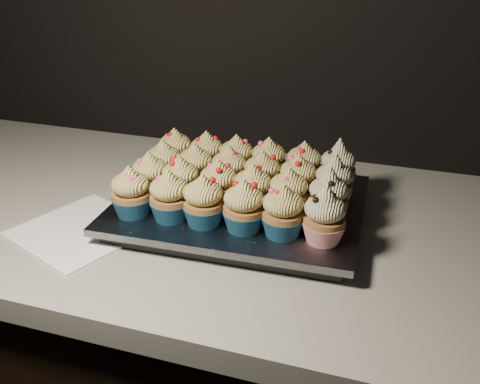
{
  "coord_description": "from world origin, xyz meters",
  "views": [
    {
      "loc": [
        0.12,
        0.93,
        1.34
      ],
      "look_at": [
        -0.12,
        1.69,
        0.95
      ],
      "focal_mm": 40.0,
      "sensor_mm": 36.0,
      "label": 1
    }
  ],
  "objects": [
    {
      "name": "cupcake_20",
      "position": [
        -0.16,
        1.77,
        0.97
      ],
      "size": [
        0.06,
        0.06,
        0.08
      ],
      "color": "navy",
      "rests_on": "foil_lining"
    },
    {
      "name": "cupcake_6",
      "position": [
        -0.27,
        1.65,
        0.97
      ],
      "size": [
        0.06,
        0.06,
        0.08
      ],
      "color": "navy",
      "rests_on": "foil_lining"
    },
    {
      "name": "cupcake_15",
      "position": [
        -0.09,
        1.72,
        0.97
      ],
      "size": [
        0.06,
        0.06,
        0.08
      ],
      "color": "navy",
      "rests_on": "foil_lining"
    },
    {
      "name": "cupcake_21",
      "position": [
        -0.1,
        1.78,
        0.97
      ],
      "size": [
        0.06,
        0.06,
        0.08
      ],
      "color": "navy",
      "rests_on": "foil_lining"
    },
    {
      "name": "cupcake_10",
      "position": [
        -0.04,
        1.66,
        0.97
      ],
      "size": [
        0.06,
        0.06,
        0.08
      ],
      "color": "navy",
      "rests_on": "foil_lining"
    },
    {
      "name": "foil_lining",
      "position": [
        -0.12,
        1.69,
        0.93
      ],
      "size": [
        0.42,
        0.33,
        0.01
      ],
      "primitive_type": "cube",
      "rotation": [
        0.0,
        0.0,
        0.03
      ],
      "color": "silver",
      "rests_on": "baking_tray"
    },
    {
      "name": "cupcake_9",
      "position": [
        -0.09,
        1.66,
        0.97
      ],
      "size": [
        0.06,
        0.06,
        0.08
      ],
      "color": "navy",
      "rests_on": "foil_lining"
    },
    {
      "name": "cupcake_13",
      "position": [
        -0.21,
        1.71,
        0.97
      ],
      "size": [
        0.06,
        0.06,
        0.08
      ],
      "color": "navy",
      "rests_on": "foil_lining"
    },
    {
      "name": "cupcake_7",
      "position": [
        -0.21,
        1.65,
        0.97
      ],
      "size": [
        0.06,
        0.06,
        0.08
      ],
      "color": "navy",
      "rests_on": "foil_lining"
    },
    {
      "name": "cupcake_18",
      "position": [
        -0.28,
        1.77,
        0.97
      ],
      "size": [
        0.06,
        0.06,
        0.08
      ],
      "color": "navy",
      "rests_on": "foil_lining"
    },
    {
      "name": "cupcake_4",
      "position": [
        -0.03,
        1.6,
        0.97
      ],
      "size": [
        0.06,
        0.06,
        0.08
      ],
      "color": "navy",
      "rests_on": "foil_lining"
    },
    {
      "name": "cupcake_23",
      "position": [
        0.02,
        1.79,
        0.97
      ],
      "size": [
        0.06,
        0.06,
        0.1
      ],
      "color": "#B51923",
      "rests_on": "foil_lining"
    },
    {
      "name": "baking_tray",
      "position": [
        -0.12,
        1.69,
        0.91
      ],
      "size": [
        0.38,
        0.3,
        0.02
      ],
      "primitive_type": "cube",
      "rotation": [
        0.0,
        0.0,
        0.03
      ],
      "color": "black",
      "rests_on": "worktop"
    },
    {
      "name": "cupcake_3",
      "position": [
        -0.09,
        1.6,
        0.97
      ],
      "size": [
        0.06,
        0.06,
        0.08
      ],
      "color": "navy",
      "rests_on": "foil_lining"
    },
    {
      "name": "worktop",
      "position": [
        0.0,
        1.7,
        0.88
      ],
      "size": [
        2.44,
        0.64,
        0.04
      ],
      "primitive_type": "cube",
      "color": "beige",
      "rests_on": "cabinet"
    },
    {
      "name": "cupcake_17",
      "position": [
        0.03,
        1.72,
        0.97
      ],
      "size": [
        0.06,
        0.06,
        0.1
      ],
      "color": "#B51923",
      "rests_on": "foil_lining"
    },
    {
      "name": "cupcake_11",
      "position": [
        0.03,
        1.67,
        0.97
      ],
      "size": [
        0.06,
        0.06,
        0.1
      ],
      "color": "#B51923",
      "rests_on": "foil_lining"
    },
    {
      "name": "cupcake_0",
      "position": [
        -0.27,
        1.59,
        0.97
      ],
      "size": [
        0.06,
        0.06,
        0.08
      ],
      "color": "navy",
      "rests_on": "foil_lining"
    },
    {
      "name": "cupcake_12",
      "position": [
        -0.27,
        1.71,
        0.97
      ],
      "size": [
        0.06,
        0.06,
        0.08
      ],
      "color": "navy",
      "rests_on": "foil_lining"
    },
    {
      "name": "cupcake_16",
      "position": [
        -0.03,
        1.72,
        0.97
      ],
      "size": [
        0.06,
        0.06,
        0.08
      ],
      "color": "navy",
      "rests_on": "foil_lining"
    },
    {
      "name": "cupcake_8",
      "position": [
        -0.15,
        1.66,
        0.97
      ],
      "size": [
        0.06,
        0.06,
        0.08
      ],
      "color": "navy",
      "rests_on": "foil_lining"
    },
    {
      "name": "cupcake_19",
      "position": [
        -0.22,
        1.78,
        0.97
      ],
      "size": [
        0.06,
        0.06,
        0.08
      ],
      "color": "navy",
      "rests_on": "foil_lining"
    },
    {
      "name": "cupcake_2",
      "position": [
        -0.15,
        1.6,
        0.97
      ],
      "size": [
        0.06,
        0.06,
        0.08
      ],
      "color": "navy",
      "rests_on": "foil_lining"
    },
    {
      "name": "cupcake_1",
      "position": [
        -0.21,
        1.6,
        0.97
      ],
      "size": [
        0.06,
        0.06,
        0.08
      ],
      "color": "navy",
      "rests_on": "foil_lining"
    },
    {
      "name": "cupcake_5",
      "position": [
        0.03,
        1.6,
        0.97
      ],
      "size": [
        0.06,
        0.06,
        0.1
      ],
      "color": "#B51923",
      "rests_on": "foil_lining"
    },
    {
      "name": "napkin",
      "position": [
        -0.36,
        1.57,
        0.9
      ],
      "size": [
        0.24,
        0.24,
        0.0
      ],
      "primitive_type": "cube",
      "rotation": [
        0.0,
        0.0,
        -0.38
      ],
      "color": "white",
      "rests_on": "worktop"
    },
    {
      "name": "cupcake_22",
      "position": [
        -0.04,
        1.78,
        0.97
      ],
      "size": [
        0.06,
        0.06,
        0.08
      ],
      "color": "navy",
      "rests_on": "foil_lining"
    },
    {
      "name": "cupcake_14",
      "position": [
        -0.15,
        1.72,
        0.97
      ],
      "size": [
        0.06,
        0.06,
        0.08
      ],
      "color": "navy",
      "rests_on": "foil_lining"
    }
  ]
}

